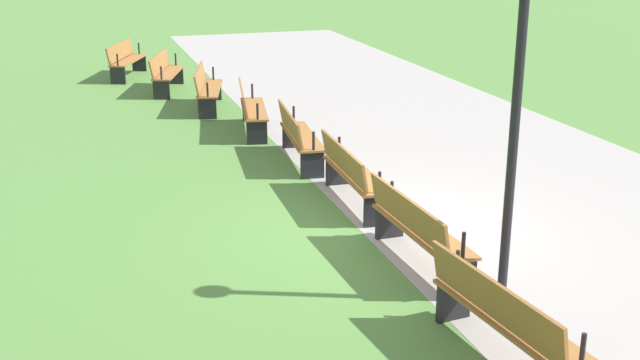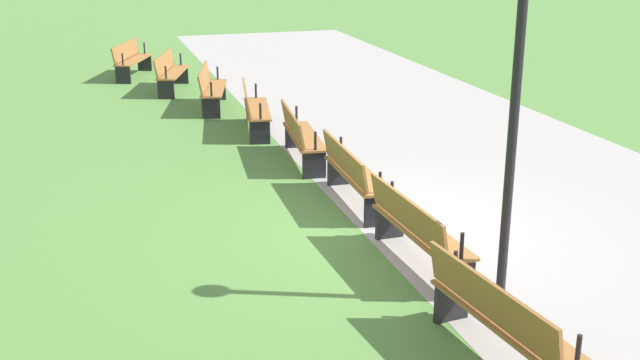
{
  "view_description": "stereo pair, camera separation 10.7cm",
  "coord_description": "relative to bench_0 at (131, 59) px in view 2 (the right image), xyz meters",
  "views": [
    {
      "loc": [
        8.94,
        -3.75,
        3.87
      ],
      "look_at": [
        0.0,
        -0.92,
        0.8
      ],
      "focal_mm": 44.43,
      "sensor_mm": 36.0,
      "label": 1
    },
    {
      "loc": [
        8.97,
        -3.65,
        3.87
      ],
      "look_at": [
        0.0,
        -0.92,
        0.8
      ],
      "focal_mm": 44.43,
      "sensor_mm": 36.0,
      "label": 2
    }
  ],
  "objects": [
    {
      "name": "path_paving",
      "position": [
        12.04,
        5.02,
        -0.48
      ],
      "size": [
        38.85,
        5.9,
        0.01
      ],
      "primitive_type": "cube",
      "color": "#A39E99",
      "rests_on": "ground"
    },
    {
      "name": "bench_0",
      "position": [
        0.0,
        0.0,
        0.0
      ],
      "size": [
        1.97,
        1.16,
        0.89
      ],
      "rotation": [
        0.0,
        0.0,
        -0.38
      ],
      "color": "#996633",
      "rests_on": "ground"
    },
    {
      "name": "bench_4",
      "position": [
        8.68,
        2.14,
        0.0
      ],
      "size": [
        1.98,
        0.67,
        0.89
      ],
      "rotation": [
        0.0,
        0.0,
        -0.1
      ],
      "color": "#996633",
      "rests_on": "ground"
    },
    {
      "name": "bench_2",
      "position": [
        4.26,
        1.37,
        0.0
      ],
      "size": [
        1.99,
        0.92,
        0.89
      ],
      "rotation": [
        0.0,
        0.0,
        -0.24
      ],
      "color": "#996633",
      "rests_on": "ground"
    },
    {
      "name": "ground_plane",
      "position": [
        12.04,
        2.39,
        -0.48
      ],
      "size": [
        120.0,
        120.0,
        0.0
      ],
      "primitive_type": "plane",
      "color": "#54843D"
    },
    {
      "name": "bench_3",
      "position": [
        6.46,
        1.83,
        0.0
      ],
      "size": [
        1.99,
        0.8,
        0.89
      ],
      "rotation": [
        0.0,
        0.0,
        -0.17
      ],
      "color": "#996633",
      "rests_on": "ground"
    },
    {
      "name": "bench_7",
      "position": [
        15.39,
        2.14,
        0.0
      ],
      "size": [
        1.98,
        0.67,
        0.89
      ],
      "rotation": [
        0.0,
        0.0,
        0.1
      ],
      "color": "#996633",
      "rests_on": "ground"
    },
    {
      "name": "bench_1",
      "position": [
        2.11,
        0.76,
        0.0
      ],
      "size": [
        1.99,
        1.05,
        0.89
      ],
      "rotation": [
        0.0,
        0.0,
        -0.31
      ],
      "color": "#996633",
      "rests_on": "ground"
    },
    {
      "name": "bench_6",
      "position": [
        13.16,
        2.3,
        0.0
      ],
      "size": [
        1.95,
        0.54,
        0.89
      ],
      "rotation": [
        0.0,
        0.0,
        0.03
      ],
      "color": "#996633",
      "rests_on": "ground"
    },
    {
      "name": "lamp_post",
      "position": [
        14.27,
        2.79,
        2.03
      ],
      "size": [
        0.32,
        0.32,
        3.55
      ],
      "color": "black",
      "rests_on": "ground"
    },
    {
      "name": "bench_5",
      "position": [
        10.91,
        2.3,
        0.0
      ],
      "size": [
        1.95,
        0.54,
        0.89
      ],
      "rotation": [
        0.0,
        0.0,
        -0.03
      ],
      "color": "#996633",
      "rests_on": "ground"
    }
  ]
}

